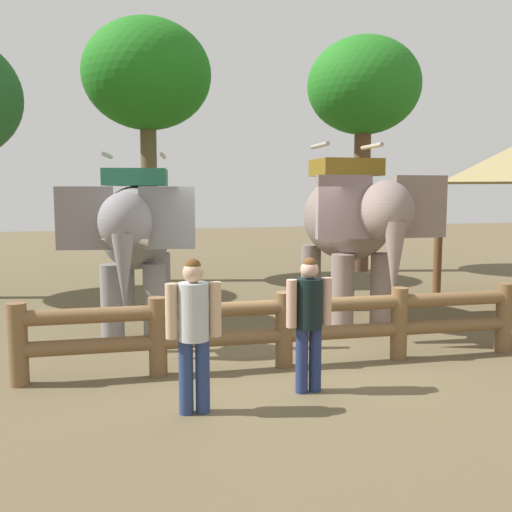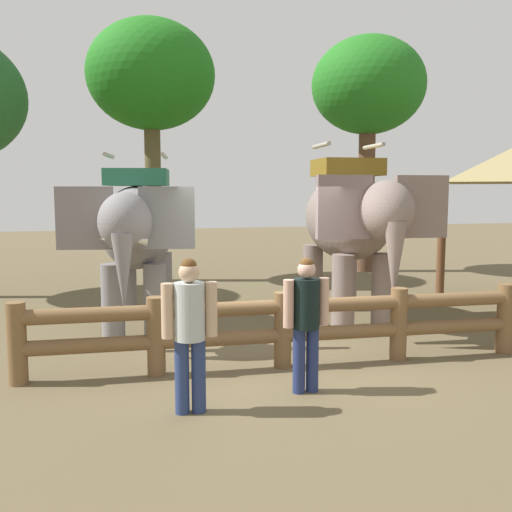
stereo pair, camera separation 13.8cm
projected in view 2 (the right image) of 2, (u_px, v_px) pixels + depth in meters
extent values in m
plane|color=brown|center=(282.00, 367.00, 7.93)|extent=(60.00, 60.00, 0.00)
cylinder|color=brown|center=(17.00, 343.00, 7.16)|extent=(0.24, 0.24, 1.05)
cylinder|color=brown|center=(156.00, 336.00, 7.51)|extent=(0.24, 0.24, 1.05)
cylinder|color=brown|center=(283.00, 330.00, 7.86)|extent=(0.24, 0.24, 1.05)
cylinder|color=brown|center=(398.00, 324.00, 8.21)|extent=(0.24, 0.24, 1.05)
cylinder|color=brown|center=(505.00, 319.00, 8.56)|extent=(0.24, 0.24, 1.05)
cylinder|color=brown|center=(283.00, 335.00, 7.87)|extent=(6.89, 0.63, 0.20)
cylinder|color=brown|center=(283.00, 307.00, 7.82)|extent=(6.89, 0.63, 0.20)
cylinder|color=gray|center=(155.00, 301.00, 9.42)|extent=(0.37, 0.37, 1.25)
cylinder|color=gray|center=(113.00, 302.00, 9.36)|extent=(0.37, 0.37, 1.25)
cylinder|color=gray|center=(163.00, 285.00, 11.08)|extent=(0.37, 0.37, 1.25)
cylinder|color=gray|center=(127.00, 285.00, 11.02)|extent=(0.37, 0.37, 1.25)
ellipsoid|color=gray|center=(138.00, 227.00, 10.09)|extent=(1.73, 2.99, 1.46)
ellipsoid|color=gray|center=(125.00, 222.00, 8.42)|extent=(0.95, 1.06, 0.89)
cube|color=gray|center=(167.00, 218.00, 8.59)|extent=(0.84, 0.27, 0.94)
cube|color=gray|center=(85.00, 218.00, 8.48)|extent=(0.84, 0.27, 0.94)
cone|color=gray|center=(123.00, 273.00, 8.18)|extent=(0.33, 0.33, 1.14)
cone|color=beige|center=(135.00, 240.00, 8.23)|extent=(0.39, 0.17, 0.16)
cone|color=beige|center=(112.00, 241.00, 8.21)|extent=(0.39, 0.17, 0.16)
cube|color=#266D4C|center=(137.00, 177.00, 9.99)|extent=(1.21, 1.11, 0.29)
cylinder|color=#A59E8C|center=(164.00, 156.00, 9.99)|extent=(0.22, 0.84, 0.07)
cylinder|color=#A59E8C|center=(109.00, 156.00, 9.91)|extent=(0.22, 0.84, 0.07)
cylinder|color=gray|center=(383.00, 291.00, 10.06)|extent=(0.40, 0.40, 1.34)
cylinder|color=gray|center=(343.00, 293.00, 9.92)|extent=(0.40, 0.40, 1.34)
cylinder|color=gray|center=(347.00, 276.00, 11.83)|extent=(0.40, 0.40, 1.34)
cylinder|color=gray|center=(313.00, 277.00, 11.69)|extent=(0.40, 0.40, 1.34)
ellipsoid|color=gray|center=(346.00, 218.00, 10.73)|extent=(1.56, 3.11, 1.56)
ellipsoid|color=gray|center=(386.00, 211.00, 8.97)|extent=(0.93, 1.07, 0.96)
cube|color=gray|center=(421.00, 207.00, 9.21)|extent=(0.90, 0.20, 1.01)
cube|color=slate|center=(344.00, 207.00, 8.96)|extent=(0.90, 0.20, 1.01)
cone|color=gray|center=(394.00, 262.00, 8.72)|extent=(0.36, 0.36, 1.23)
cube|color=brown|center=(347.00, 168.00, 10.63)|extent=(1.21, 1.09, 0.31)
cylinder|color=#A59E8C|center=(374.00, 146.00, 10.68)|extent=(0.14, 0.91, 0.08)
cylinder|color=#A59E8C|center=(321.00, 145.00, 10.49)|extent=(0.14, 0.91, 0.08)
cylinder|color=navy|center=(312.00, 360.00, 6.92)|extent=(0.15, 0.15, 0.79)
cylinder|color=navy|center=(299.00, 361.00, 6.86)|extent=(0.15, 0.15, 0.79)
cylinder|color=black|center=(306.00, 304.00, 6.81)|extent=(0.33, 0.33, 0.60)
cylinder|color=tan|center=(324.00, 301.00, 6.88)|extent=(0.13, 0.13, 0.57)
cylinder|color=tan|center=(289.00, 304.00, 6.74)|extent=(0.13, 0.13, 0.57)
sphere|color=tan|center=(307.00, 270.00, 6.76)|extent=(0.22, 0.22, 0.22)
sphere|color=#593819|center=(307.00, 265.00, 6.76)|extent=(0.17, 0.17, 0.17)
cylinder|color=navy|center=(199.00, 376.00, 6.26)|extent=(0.16, 0.16, 0.82)
cylinder|color=navy|center=(182.00, 377.00, 6.22)|extent=(0.16, 0.16, 0.82)
cylinder|color=#AEB6B6|center=(189.00, 311.00, 6.16)|extent=(0.35, 0.35, 0.63)
cylinder|color=tan|center=(211.00, 309.00, 6.21)|extent=(0.13, 0.13, 0.60)
cylinder|color=tan|center=(167.00, 311.00, 6.11)|extent=(0.13, 0.13, 0.60)
sphere|color=tan|center=(189.00, 272.00, 6.11)|extent=(0.23, 0.23, 0.23)
sphere|color=#593819|center=(189.00, 266.00, 6.10)|extent=(0.18, 0.18, 0.18)
cylinder|color=brown|center=(441.00, 243.00, 12.45)|extent=(0.18, 0.18, 2.60)
cylinder|color=brown|center=(153.00, 197.00, 15.34)|extent=(0.43, 0.43, 4.55)
ellipsoid|color=#1D6D18|center=(151.00, 75.00, 14.98)|extent=(3.37, 3.37, 2.86)
cylinder|color=brown|center=(366.00, 195.00, 17.21)|extent=(0.49, 0.49, 4.62)
ellipsoid|color=#206E1C|center=(368.00, 85.00, 16.85)|extent=(3.35, 3.35, 2.85)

